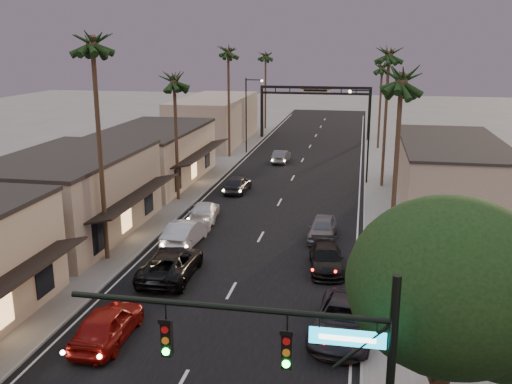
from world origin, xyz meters
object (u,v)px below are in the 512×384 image
at_px(palm_ld, 228,48).
at_px(palm_lb, 92,37).
at_px(streetlight_right, 366,128).
at_px(palm_rc, 382,64).
at_px(curbside_near, 344,320).
at_px(palm_far, 266,53).
at_px(traffic_signal, 313,369).
at_px(oncoming_red, 107,324).
at_px(corner_tree, 453,292).
at_px(oncoming_silver, 186,232).
at_px(curbside_black, 326,259).
at_px(palm_ra, 402,74).
at_px(arch, 315,99).
at_px(palm_lc, 174,76).
at_px(oncoming_pickup, 171,264).
at_px(streetlight_left, 248,109).
at_px(palm_rb, 389,50).

bearing_deg(palm_ld, palm_lb, -90.00).
xyz_separation_m(streetlight_right, palm_rc, (1.68, 19.00, 5.14)).
distance_m(palm_lb, curbside_near, 20.58).
xyz_separation_m(palm_lb, palm_far, (0.30, 56.00, -1.94)).
bearing_deg(traffic_signal, oncoming_red, 138.73).
distance_m(corner_tree, oncoming_silver, 23.67).
xyz_separation_m(streetlight_right, palm_ld, (-15.52, 10.00, 7.09)).
bearing_deg(curbside_black, streetlight_right, 77.40).
bearing_deg(palm_ra, arch, 100.59).
distance_m(palm_lc, palm_rc, 32.86).
xyz_separation_m(arch, streetlight_right, (6.92, -25.00, -0.20)).
distance_m(corner_tree, palm_lc, 34.09).
bearing_deg(arch, oncoming_pickup, -94.40).
bearing_deg(palm_far, oncoming_red, -86.46).
distance_m(palm_ld, palm_far, 23.02).
xyz_separation_m(traffic_signal, palm_far, (-13.99, 74.00, 6.36)).
distance_m(streetlight_left, curbside_near, 45.01).
distance_m(palm_ra, oncoming_red, 20.12).
bearing_deg(palm_lb, streetlight_left, 87.33).
xyz_separation_m(streetlight_left, oncoming_pickup, (3.09, -37.78, -4.51)).
distance_m(palm_ld, curbside_near, 44.03).
height_order(corner_tree, streetlight_right, streetlight_right).
bearing_deg(oncoming_silver, palm_rc, -105.43).
distance_m(streetlight_right, streetlight_left, 18.99).
bearing_deg(traffic_signal, palm_ra, 81.72).
xyz_separation_m(oncoming_silver, curbside_near, (10.86, -10.53, -0.02)).
xyz_separation_m(palm_ld, palm_rb, (17.20, -11.00, 0.00)).
height_order(traffic_signal, palm_rb, palm_rb).
bearing_deg(streetlight_left, streetlight_right, -43.21).
distance_m(traffic_signal, streetlight_right, 41.02).
height_order(arch, oncoming_pickup, arch).
height_order(arch, palm_ld, palm_ld).
height_order(arch, streetlight_left, streetlight_left).
height_order(streetlight_left, palm_lb, palm_lb).
relative_size(corner_tree, oncoming_silver, 1.74).
xyz_separation_m(streetlight_right, palm_far, (-15.22, 33.00, 6.11)).
bearing_deg(oncoming_silver, palm_ra, 176.28).
relative_size(traffic_signal, streetlight_right, 0.95).
bearing_deg(palm_rc, curbside_near, -92.81).
height_order(palm_ld, palm_far, palm_ld).
distance_m(streetlight_right, curbside_black, 22.63).
bearing_deg(palm_lc, traffic_signal, -65.94).
distance_m(palm_rc, curbside_near, 49.82).
height_order(palm_rc, oncoming_pickup, palm_rc).
bearing_deg(palm_ra, palm_lc, 145.10).
distance_m(palm_rc, oncoming_pickup, 46.52).
height_order(palm_lb, palm_rb, palm_lb).
bearing_deg(corner_tree, palm_lc, 122.34).
bearing_deg(traffic_signal, palm_rb, 85.84).
distance_m(traffic_signal, palm_far, 75.58).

